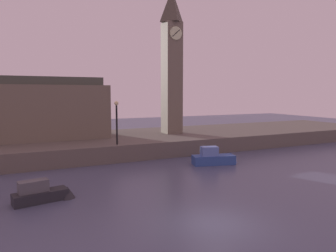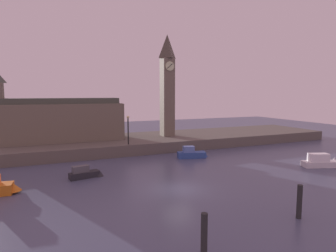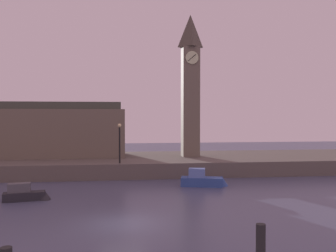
# 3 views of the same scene
# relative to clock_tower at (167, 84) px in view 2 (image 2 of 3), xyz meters

# --- Properties ---
(ground_plane) EXTENTS (120.00, 120.00, 0.00)m
(ground_plane) POSITION_rel_clock_tower_xyz_m (-7.52, -19.97, -9.65)
(ground_plane) COLOR #474C66
(far_embankment) EXTENTS (70.00, 12.00, 1.50)m
(far_embankment) POSITION_rel_clock_tower_xyz_m (-7.52, 0.03, -8.90)
(far_embankment) COLOR #5B544C
(far_embankment) RESTS_ON ground
(clock_tower) EXTENTS (2.03, 2.09, 15.71)m
(clock_tower) POSITION_rel_clock_tower_xyz_m (0.00, 0.00, 0.00)
(clock_tower) COLOR #6B6051
(clock_tower) RESTS_ON far_embankment
(parliament_hall) EXTENTS (17.25, 5.45, 9.89)m
(parliament_hall) POSITION_rel_clock_tower_xyz_m (-16.29, 1.51, -5.15)
(parliament_hall) COLOR #6B6051
(parliament_hall) RESTS_ON far_embankment
(streetlamp) EXTENTS (0.36, 0.36, 3.79)m
(streetlamp) POSITION_rel_clock_tower_xyz_m (-7.80, -5.10, -5.77)
(streetlamp) COLOR black
(streetlamp) RESTS_ON far_embankment
(mooring_post_left) EXTENTS (0.34, 0.34, 2.34)m
(mooring_post_left) POSITION_rel_clock_tower_xyz_m (-10.82, -29.87, -8.47)
(mooring_post_left) COLOR #272727
(mooring_post_left) RESTS_ON ground
(mooring_post_right) EXTENTS (0.34, 0.34, 2.26)m
(mooring_post_right) POSITION_rel_clock_tower_xyz_m (-2.72, -28.33, -8.51)
(mooring_post_right) COLOR #272727
(mooring_post_right) RESTS_ON ground
(boat_barge_dark) EXTENTS (3.43, 1.49, 1.27)m
(boat_barge_dark) POSITION_rel_clock_tower_xyz_m (-14.31, -13.35, -9.20)
(boat_barge_dark) COLOR #232328
(boat_barge_dark) RESTS_ON ground
(boat_tour_blue) EXTENTS (4.30, 2.05, 1.56)m
(boat_tour_blue) POSITION_rel_clock_tower_xyz_m (-0.51, -9.71, -9.12)
(boat_tour_blue) COLOR #2D4C93
(boat_tour_blue) RESTS_ON ground
(boat_ferry_white) EXTENTS (5.07, 2.68, 1.73)m
(boat_ferry_white) POSITION_rel_clock_tower_xyz_m (10.80, -19.47, -9.11)
(boat_ferry_white) COLOR silver
(boat_ferry_white) RESTS_ON ground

